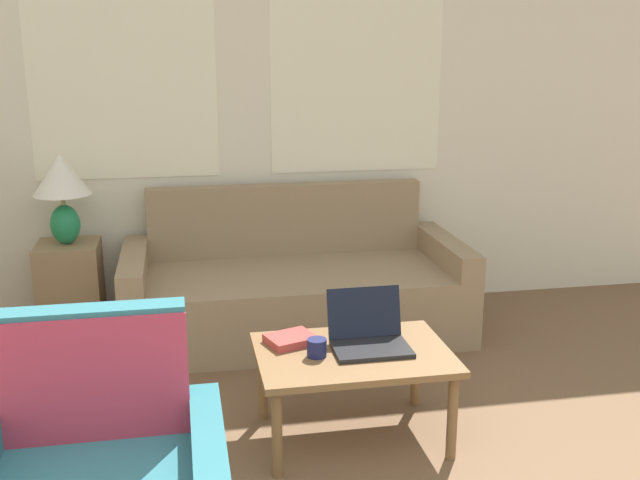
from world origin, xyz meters
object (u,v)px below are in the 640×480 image
Objects in this scene: couch at (294,290)px; book_red at (291,339)px; cup_navy at (317,348)px; table_lamp at (62,185)px; laptop at (369,335)px; coffee_table at (353,362)px.

couch is 1.21m from book_red.
couch reaches higher than cup_navy.
laptop is (1.45, -1.46, -0.45)m from table_lamp.
couch reaches higher than coffee_table.
table_lamp reaches higher than coffee_table.
couch is 1.33m from coffee_table.
couch is 1.48m from table_lamp.
laptop reaches higher than coffee_table.
table_lamp is at bearing 132.33° from coffee_table.
book_red is (-0.09, 0.16, -0.02)m from cup_navy.
couch is 3.80× the size of table_lamp.
laptop is at bearing -45.36° from table_lamp.
cup_navy is at bearing -61.85° from book_red.
laptop reaches higher than book_red.
table_lamp is (-1.32, 0.18, 0.66)m from couch.
book_red is (-0.33, 0.10, -0.04)m from laptop.
coffee_table is at bearing 8.19° from cup_navy.
coffee_table is at bearing -28.94° from book_red.
laptop is 1.35× the size of book_red.
laptop is at bearing 25.83° from coffee_table.
coffee_table is 0.30m from book_red.
couch is 2.38× the size of coffee_table.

